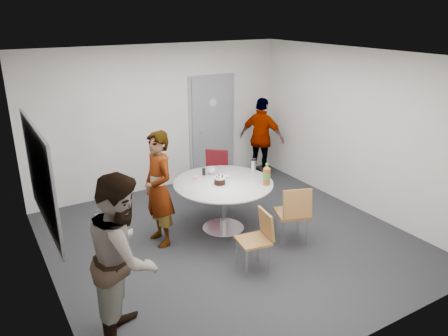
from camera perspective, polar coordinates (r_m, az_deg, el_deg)
floor at (r=6.66m, az=0.77°, el=-9.38°), size 5.00×5.00×0.00m
ceiling at (r=5.83m, az=0.89°, el=14.43°), size 5.00×5.00×0.00m
wall_back at (r=8.26m, az=-8.36°, el=6.39°), size 5.00×0.00×5.00m
wall_left at (r=5.32m, az=-22.78°, el=-2.76°), size 0.00×5.00×5.00m
wall_right at (r=7.67m, az=17.00°, el=4.66°), size 0.00×5.00×5.00m
wall_front at (r=4.35m, az=18.53°, el=-7.30°), size 5.00×0.00×5.00m
door at (r=8.79m, az=-1.57°, el=5.25°), size 1.02×0.17×2.12m
whiteboard at (r=5.48m, az=-22.86°, el=-1.01°), size 0.04×1.90×1.25m
table at (r=6.69m, az=0.17°, el=-2.66°), size 1.52×1.52×1.13m
chair_near_left at (r=5.79m, az=4.57°, el=-8.65°), size 0.48×0.45×0.82m
chair_near_right at (r=6.35m, az=9.14°, el=-5.46°), size 0.57×0.59×0.92m
chair_far at (r=7.87m, az=-1.05°, el=-0.18°), size 0.62×0.62×0.90m
person_main at (r=6.31m, az=-8.54°, el=-2.74°), size 0.45×0.65×1.70m
person_left at (r=4.62m, az=-12.93°, el=-11.26°), size 0.99×1.09×1.81m
person_right at (r=8.85m, az=4.95°, el=3.90°), size 0.82×1.03×1.64m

